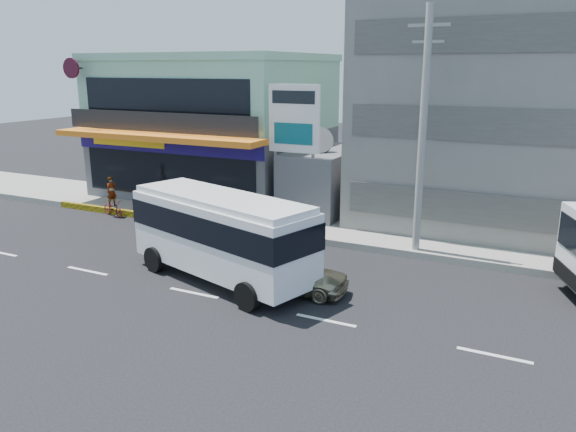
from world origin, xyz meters
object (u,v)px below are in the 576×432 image
object	(u,v)px
satellite_dish	(318,151)
motorcycle_rider	(113,203)
minibus	(222,230)
shop_building	(216,129)
concrete_building	(546,81)
billboard	(294,127)
sedan	(292,273)
utility_pole_near	(423,133)

from	to	relation	value
satellite_dish	motorcycle_rider	size ratio (longest dim) A/B	0.71
minibus	motorcycle_rider	size ratio (longest dim) A/B	3.83
shop_building	concrete_building	bearing A→B (deg)	3.35
satellite_dish	billboard	world-z (taller)	billboard
satellite_dish	motorcycle_rider	world-z (taller)	satellite_dish
sedan	minibus	bearing A→B (deg)	91.87
shop_building	minibus	distance (m)	15.08
concrete_building	sedan	xyz separation A→B (m)	(-7.00, -13.29, -6.32)
shop_building	concrete_building	distance (m)	18.28
billboard	sedan	distance (m)	9.29
concrete_building	motorcycle_rider	bearing A→B (deg)	-157.67
satellite_dish	motorcycle_rider	distance (m)	11.19
motorcycle_rider	billboard	bearing A→B (deg)	14.23
billboard	motorcycle_rider	size ratio (longest dim) A/B	3.26
billboard	concrete_building	bearing A→B (deg)	28.92
concrete_building	satellite_dish	xyz separation A→B (m)	(-10.00, -4.00, -3.42)
motorcycle_rider	sedan	bearing A→B (deg)	-21.42
utility_pole_near	minibus	size ratio (longest dim) A/B	1.23
concrete_building	utility_pole_near	xyz separation A→B (m)	(-4.00, -7.60, -1.85)
utility_pole_near	satellite_dish	bearing A→B (deg)	149.04
sedan	motorcycle_rider	bearing A→B (deg)	66.01
concrete_building	minibus	bearing A→B (deg)	-125.81
utility_pole_near	sedan	bearing A→B (deg)	-117.81
concrete_building	billboard	xyz separation A→B (m)	(-10.50, -5.80, -2.07)
utility_pole_near	motorcycle_rider	bearing A→B (deg)	-177.85
motorcycle_rider	minibus	bearing A→B (deg)	-27.40
concrete_building	utility_pole_near	world-z (taller)	concrete_building
satellite_dish	sedan	bearing A→B (deg)	-72.10
billboard	utility_pole_near	world-z (taller)	utility_pole_near
concrete_building	sedan	bearing A→B (deg)	-117.78
sedan	billboard	bearing A→B (deg)	22.49
billboard	minibus	xyz separation A→B (m)	(0.76, -7.70, -3.00)
shop_building	concrete_building	size ratio (longest dim) A/B	0.77
utility_pole_near	sedan	world-z (taller)	utility_pole_near
concrete_building	motorcycle_rider	size ratio (longest dim) A/B	7.57
billboard	utility_pole_near	size ratio (longest dim) A/B	0.69
billboard	sedan	bearing A→B (deg)	-64.95
satellite_dish	minibus	world-z (taller)	satellite_dish
utility_pole_near	motorcycle_rider	distance (m)	16.59
shop_building	sedan	size ratio (longest dim) A/B	3.10
shop_building	motorcycle_rider	xyz separation A→B (m)	(-1.97, -7.15, -3.30)
concrete_building	sedan	world-z (taller)	concrete_building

